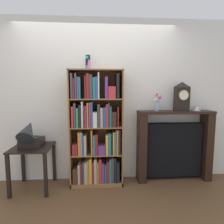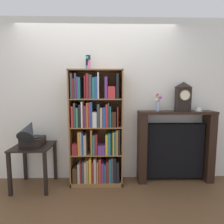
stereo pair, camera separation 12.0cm
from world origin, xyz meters
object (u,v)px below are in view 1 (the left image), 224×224
Objects in this scene: fireplace_mantel at (174,146)px; mantel_clock at (182,96)px; cup_stack at (88,63)px; side_table_left at (33,156)px; bookshelf at (96,134)px; flower_vase at (157,102)px; gramophone at (30,135)px; teacup_with_saucer at (196,109)px.

fireplace_mantel is 0.82m from mantel_clock.
cup_stack is at bearing -179.66° from fireplace_mantel.
side_table_left is at bearing -175.81° from fireplace_mantel.
cup_stack reaches higher than bookshelf.
cup_stack reaches higher than fireplace_mantel.
mantel_clock is at bearing -16.55° from fireplace_mantel.
flower_vase is (-0.39, -0.00, -0.09)m from mantel_clock.
side_table_left is at bearing -169.45° from cup_stack.
bookshelf is 1.29m from fireplace_mantel.
cup_stack reaches higher than side_table_left.
gramophone is at bearing -90.00° from side_table_left.
gramophone is at bearing -173.95° from fireplace_mantel.
cup_stack reaches higher than mantel_clock.
flower_vase is 2.14× the size of teacup_with_saucer.
mantel_clock is 0.32m from teacup_with_saucer.
fireplace_mantel is 2.63× the size of mantel_clock.
side_table_left is 2.64m from teacup_with_saucer.
side_table_left is 2.21m from fireplace_mantel.
bookshelf is 1.48× the size of fireplace_mantel.
teacup_with_saucer reaches higher than side_table_left.
teacup_with_saucer is at bearing -0.53° from cup_stack.
gramophone is 1.65× the size of flower_vase.
flower_vase is at bearing -179.50° from teacup_with_saucer.
bookshelf is 0.99m from side_table_left.
flower_vase is (-0.30, -0.03, 0.73)m from fireplace_mantel.
fireplace_mantel is (2.21, 0.16, 0.06)m from side_table_left.
mantel_clock is 1.61× the size of flower_vase.
mantel_clock is (2.30, 0.14, 0.87)m from side_table_left.
side_table_left is 0.34m from gramophone.
side_table_left is at bearing 90.00° from gramophone.
gramophone is 1.02× the size of mantel_clock.
bookshelf is at bearing -176.87° from fireplace_mantel.
side_table_left is (-0.82, -0.15, -1.38)m from cup_stack.
side_table_left is 2.46m from mantel_clock.
flower_vase is at bearing -179.52° from mantel_clock.
cup_stack is 1.23m from flower_vase.
teacup_with_saucer is (0.25, 0.00, -0.20)m from mantel_clock.
cup_stack is 0.19× the size of fireplace_mantel.
bookshelf is 1.08m from flower_vase.
side_table_left is at bearing -176.04° from flower_vase.
gramophone is 2.37m from mantel_clock.
bookshelf reaches higher than teacup_with_saucer.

